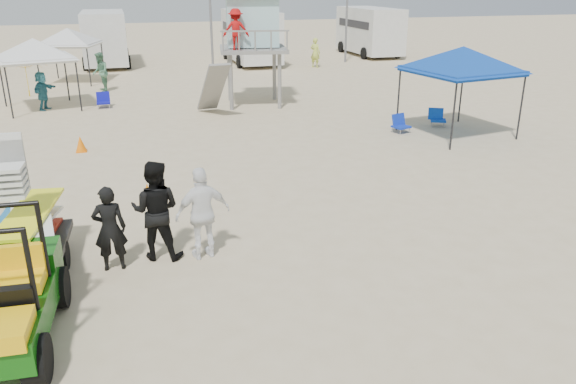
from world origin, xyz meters
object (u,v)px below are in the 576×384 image
object	(u,v)px
canopy_blue	(463,51)
man_left	(110,229)
surf_trailer	(20,226)
lifeguard_tower	(250,26)

from	to	relation	value
canopy_blue	man_left	bearing A→B (deg)	-149.43
surf_trailer	canopy_blue	world-z (taller)	canopy_blue
surf_trailer	man_left	xyz separation A→B (m)	(1.52, -0.30, -0.12)
man_left	canopy_blue	distance (m)	13.47
man_left	lifeguard_tower	bearing A→B (deg)	-112.11
canopy_blue	lifeguard_tower	bearing A→B (deg)	128.53
surf_trailer	man_left	bearing A→B (deg)	-11.19
surf_trailer	canopy_blue	distance (m)	14.63
surf_trailer	lifeguard_tower	bearing A→B (deg)	61.46
surf_trailer	lifeguard_tower	xyz separation A→B (m)	(7.36, 13.53, 2.32)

